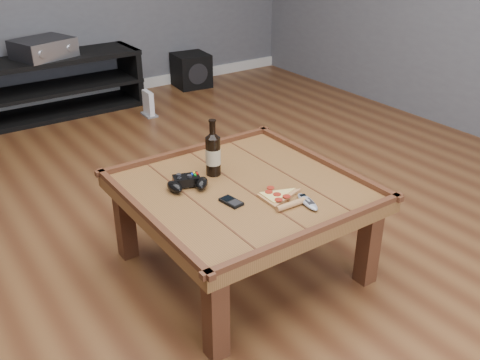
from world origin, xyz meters
TOP-DOWN VIEW (x-y plane):
  - ground at (0.00, 0.00)m, footprint 6.00×6.00m
  - baseboard at (0.00, 2.99)m, footprint 5.00×0.02m
  - coffee_table at (0.00, 0.00)m, footprint 1.03×1.03m
  - media_console at (0.00, 2.75)m, footprint 1.40×0.45m
  - beer_bottle at (-0.04, 0.19)m, footprint 0.07×0.07m
  - game_controller at (-0.21, 0.13)m, footprint 0.20×0.17m
  - pizza_slice at (0.06, -0.19)m, footprint 0.17×0.27m
  - smartphone at (-0.13, -0.10)m, footprint 0.07×0.11m
  - remote_control at (0.14, -0.29)m, footprint 0.08×0.17m
  - av_receiver at (-0.07, 2.74)m, footprint 0.52×0.48m
  - subwoofer at (1.34, 2.80)m, footprint 0.36×0.36m
  - game_console at (0.60, 2.26)m, footprint 0.10×0.18m

SIDE VIEW (x-z plane):
  - ground at x=0.00m, z-range 0.00..0.00m
  - baseboard at x=0.00m, z-range 0.00..0.10m
  - game_console at x=0.60m, z-range -0.01..0.21m
  - subwoofer at x=1.34m, z-range 0.00..0.32m
  - media_console at x=0.00m, z-range 0.00..0.50m
  - coffee_table at x=0.00m, z-range 0.15..0.63m
  - smartphone at x=-0.13m, z-range 0.45..0.46m
  - pizza_slice at x=0.06m, z-range 0.45..0.47m
  - remote_control at x=0.14m, z-range 0.45..0.47m
  - game_controller at x=-0.21m, z-range 0.45..0.51m
  - beer_bottle at x=-0.04m, z-range 0.42..0.70m
  - av_receiver at x=-0.07m, z-range 0.50..0.65m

